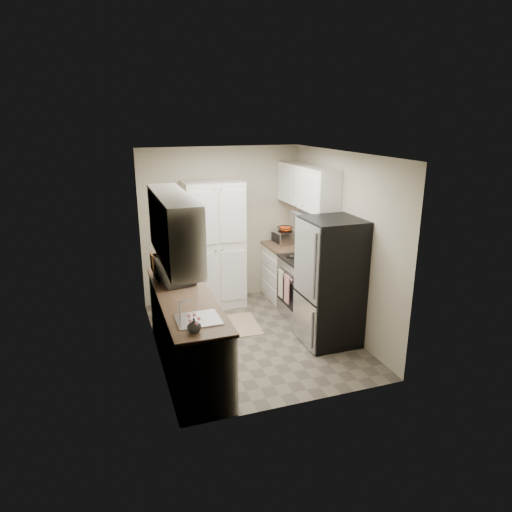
# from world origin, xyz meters

# --- Properties ---
(ground) EXTENTS (3.20, 3.20, 0.00)m
(ground) POSITION_xyz_m (0.00, 0.00, 0.00)
(ground) COLOR #665B4C
(ground) RESTS_ON ground
(room_shell) EXTENTS (2.64, 3.24, 2.52)m
(room_shell) POSITION_xyz_m (-0.02, -0.01, 1.63)
(room_shell) COLOR #B1A98F
(room_shell) RESTS_ON ground
(pantry_cabinet) EXTENTS (0.90, 0.55, 2.00)m
(pantry_cabinet) POSITION_xyz_m (-0.20, 1.32, 1.00)
(pantry_cabinet) COLOR silver
(pantry_cabinet) RESTS_ON ground
(base_cabinet_left) EXTENTS (0.60, 2.30, 0.88)m
(base_cabinet_left) POSITION_xyz_m (-0.99, -0.43, 0.44)
(base_cabinet_left) COLOR silver
(base_cabinet_left) RESTS_ON ground
(countertop_left) EXTENTS (0.63, 2.33, 0.04)m
(countertop_left) POSITION_xyz_m (-0.99, -0.43, 0.90)
(countertop_left) COLOR brown
(countertop_left) RESTS_ON base_cabinet_left
(base_cabinet_right) EXTENTS (0.60, 0.80, 0.88)m
(base_cabinet_right) POSITION_xyz_m (0.99, 1.19, 0.44)
(base_cabinet_right) COLOR silver
(base_cabinet_right) RESTS_ON ground
(countertop_right) EXTENTS (0.63, 0.83, 0.04)m
(countertop_right) POSITION_xyz_m (0.99, 1.19, 0.90)
(countertop_right) COLOR brown
(countertop_right) RESTS_ON base_cabinet_right
(electric_range) EXTENTS (0.71, 0.78, 1.13)m
(electric_range) POSITION_xyz_m (0.97, 0.39, 0.48)
(electric_range) COLOR #B7B7BC
(electric_range) RESTS_ON ground
(refrigerator) EXTENTS (0.70, 0.72, 1.70)m
(refrigerator) POSITION_xyz_m (0.94, -0.41, 0.85)
(refrigerator) COLOR #B7B7BC
(refrigerator) RESTS_ON ground
(microwave) EXTENTS (0.50, 0.65, 0.32)m
(microwave) POSITION_xyz_m (-1.02, 0.09, 1.08)
(microwave) COLOR #B0B1B5
(microwave) RESTS_ON countertop_left
(wine_bottle) EXTENTS (0.07, 0.07, 0.27)m
(wine_bottle) POSITION_xyz_m (-1.14, 0.41, 1.06)
(wine_bottle) COLOR black
(wine_bottle) RESTS_ON countertop_left
(flower_vase) EXTENTS (0.16, 0.16, 0.14)m
(flower_vase) POSITION_xyz_m (-1.08, -1.41, 0.99)
(flower_vase) COLOR white
(flower_vase) RESTS_ON countertop_left
(cutting_board) EXTENTS (0.05, 0.23, 0.29)m
(cutting_board) POSITION_xyz_m (-0.82, 0.68, 1.07)
(cutting_board) COLOR #37843C
(cutting_board) RESTS_ON countertop_left
(toaster_oven) EXTENTS (0.31, 0.38, 0.21)m
(toaster_oven) POSITION_xyz_m (0.99, 1.34, 1.02)
(toaster_oven) COLOR #B0B0B5
(toaster_oven) RESTS_ON countertop_right
(fruit_basket) EXTENTS (0.33, 0.33, 0.11)m
(fruit_basket) POSITION_xyz_m (1.01, 1.32, 1.19)
(fruit_basket) COLOR #F64711
(fruit_basket) RESTS_ON toaster_oven
(kitchen_mat) EXTENTS (0.54, 0.81, 0.01)m
(kitchen_mat) POSITION_xyz_m (-0.04, 0.44, 0.01)
(kitchen_mat) COLOR tan
(kitchen_mat) RESTS_ON ground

